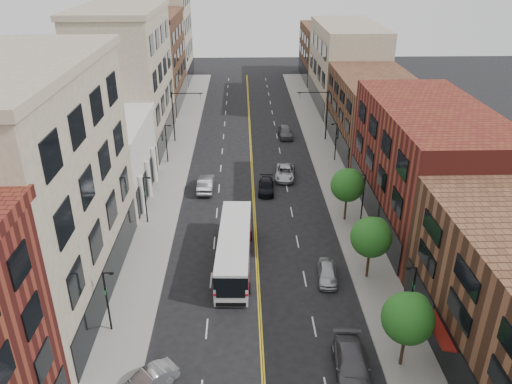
{
  "coord_description": "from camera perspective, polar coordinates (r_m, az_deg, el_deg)",
  "views": [
    {
      "loc": [
        -1.18,
        -20.84,
        25.42
      ],
      "look_at": [
        0.03,
        20.76,
        5.0
      ],
      "focal_mm": 35.0,
      "sensor_mm": 36.0,
      "label": 1
    }
  ],
  "objects": [
    {
      "name": "sidewalk_left",
      "position": [
        61.96,
        -9.7,
        1.59
      ],
      "size": [
        4.0,
        110.0,
        0.15
      ],
      "primitive_type": "cube",
      "color": "gray",
      "rests_on": "ground"
    },
    {
      "name": "sidewalk_right",
      "position": [
        62.34,
        8.82,
        1.81
      ],
      "size": [
        4.0,
        110.0,
        0.15
      ],
      "primitive_type": "cube",
      "color": "gray",
      "rests_on": "ground"
    },
    {
      "name": "bldg_l_tanoffice",
      "position": [
        40.81,
        -24.3,
        -0.06
      ],
      "size": [
        10.0,
        22.0,
        18.0
      ],
      "primitive_type": "cube",
      "color": "gray",
      "rests_on": "ground"
    },
    {
      "name": "bldg_l_white",
      "position": [
        58.28,
        -17.31,
        3.34
      ],
      "size": [
        10.0,
        14.0,
        8.0
      ],
      "primitive_type": "cube",
      "color": "silver",
      "rests_on": "ground"
    },
    {
      "name": "bldg_l_far_a",
      "position": [
        72.52,
        -14.55,
        12.23
      ],
      "size": [
        10.0,
        20.0,
        18.0
      ],
      "primitive_type": "cube",
      "color": "gray",
      "rests_on": "ground"
    },
    {
      "name": "bldg_l_far_b",
      "position": [
        92.01,
        -11.9,
        14.36
      ],
      "size": [
        10.0,
        20.0,
        15.0
      ],
      "primitive_type": "cube",
      "color": "brown",
      "rests_on": "ground"
    },
    {
      "name": "bldg_l_far_c",
      "position": [
        109.11,
        -10.47,
        17.6
      ],
      "size": [
        10.0,
        16.0,
        20.0
      ],
      "primitive_type": "cube",
      "color": "gray",
      "rests_on": "ground"
    },
    {
      "name": "bldg_r_mid",
      "position": [
        52.14,
        18.9,
        2.79
      ],
      "size": [
        10.0,
        22.0,
        12.0
      ],
      "primitive_type": "cube",
      "color": "maroon",
      "rests_on": "ground"
    },
    {
      "name": "bldg_r_far_a",
      "position": [
        71.29,
        13.35,
        8.78
      ],
      "size": [
        10.0,
        20.0,
        10.0
      ],
      "primitive_type": "cube",
      "color": "brown",
      "rests_on": "ground"
    },
    {
      "name": "bldg_r_far_b",
      "position": [
        90.62,
        10.26,
        14.0
      ],
      "size": [
        10.0,
        22.0,
        14.0
      ],
      "primitive_type": "cube",
      "color": "gray",
      "rests_on": "ground"
    },
    {
      "name": "bldg_r_far_c",
      "position": [
        110.2,
        8.16,
        15.47
      ],
      "size": [
        10.0,
        18.0,
        11.0
      ],
      "primitive_type": "cube",
      "color": "brown",
      "rests_on": "ground"
    },
    {
      "name": "tree_r_1",
      "position": [
        34.43,
        17.09,
        -13.45
      ],
      "size": [
        3.4,
        3.4,
        5.59
      ],
      "color": "black",
      "rests_on": "sidewalk_right"
    },
    {
      "name": "tree_r_2",
      "position": [
        42.24,
        13.12,
        -4.9
      ],
      "size": [
        3.4,
        3.4,
        5.59
      ],
      "color": "black",
      "rests_on": "sidewalk_right"
    },
    {
      "name": "tree_r_3",
      "position": [
        50.82,
        10.5,
        0.89
      ],
      "size": [
        3.4,
        3.4,
        5.59
      ],
      "color": "black",
      "rests_on": "sidewalk_right"
    },
    {
      "name": "lamp_l_1",
      "position": [
        37.84,
        -16.62,
        -11.56
      ],
      "size": [
        0.81,
        0.55,
        5.05
      ],
      "color": "black",
      "rests_on": "sidewalk_left"
    },
    {
      "name": "lamp_l_2",
      "position": [
        51.09,
        -12.51,
        -0.6
      ],
      "size": [
        0.81,
        0.55,
        5.05
      ],
      "color": "black",
      "rests_on": "sidewalk_left"
    },
    {
      "name": "lamp_l_3",
      "position": [
        65.59,
        -10.18,
        5.69
      ],
      "size": [
        0.81,
        0.55,
        5.05
      ],
      "color": "black",
      "rests_on": "sidewalk_left"
    },
    {
      "name": "lamp_r_1",
      "position": [
        38.51,
        17.37,
        -10.93
      ],
      "size": [
        0.81,
        0.55,
        5.05
      ],
      "color": "black",
      "rests_on": "sidewalk_right"
    },
    {
      "name": "lamp_r_2",
      "position": [
        51.6,
        12.11,
        -0.29
      ],
      "size": [
        0.81,
        0.55,
        5.05
      ],
      "color": "black",
      "rests_on": "sidewalk_right"
    },
    {
      "name": "lamp_r_3",
      "position": [
        65.98,
        9.09,
        5.9
      ],
      "size": [
        0.81,
        0.55,
        5.05
      ],
      "color": "black",
      "rests_on": "sidewalk_right"
    },
    {
      "name": "signal_mast_left",
      "position": [
        72.48,
        -8.91,
        9.16
      ],
      "size": [
        4.49,
        0.18,
        7.2
      ],
      "color": "black",
      "rests_on": "sidewalk_left"
    },
    {
      "name": "signal_mast_right",
      "position": [
        72.82,
        7.56,
        9.33
      ],
      "size": [
        4.49,
        0.18,
        7.2
      ],
      "color": "black",
      "rests_on": "sidewalk_right"
    },
    {
      "name": "city_bus",
      "position": [
        44.0,
        -2.49,
        -6.29
      ],
      "size": [
        3.34,
        12.46,
        3.18
      ],
      "rotation": [
        0.0,
        0.0,
        -0.04
      ],
      "color": "silver",
      "rests_on": "ground"
    },
    {
      "name": "car_angle_b",
      "position": [
        34.55,
        -12.29,
        -20.4
      ],
      "size": [
        3.97,
        3.74,
        1.33
      ],
      "primitive_type": "imported",
      "rotation": [
        0.0,
        0.0,
        -0.85
      ],
      "color": "#B9BBC1",
      "rests_on": "ground"
    },
    {
      "name": "car_parked_mid",
      "position": [
        35.12,
        10.89,
        -18.95
      ],
      "size": [
        2.62,
        5.73,
        1.63
      ],
      "primitive_type": "imported",
      "rotation": [
        0.0,
        0.0,
        -0.06
      ],
      "color": "#4E4E53",
      "rests_on": "ground"
    },
    {
      "name": "car_parked_far",
      "position": [
        43.17,
        8.16,
        -9.14
      ],
      "size": [
        1.99,
        4.11,
        1.35
      ],
      "primitive_type": "imported",
      "rotation": [
        0.0,
        0.0,
        -0.1
      ],
      "color": "#AAAEB2",
      "rests_on": "ground"
    },
    {
      "name": "car_lane_behind",
      "position": [
        58.13,
        -5.77,
        0.96
      ],
      "size": [
        1.81,
        5.01,
        1.64
      ],
      "primitive_type": "imported",
      "rotation": [
        0.0,
        0.0,
        3.13
      ],
      "color": "#4F4F54",
      "rests_on": "ground"
    },
    {
      "name": "car_lane_a",
      "position": [
        57.57,
        1.17,
        0.64
      ],
      "size": [
        2.07,
        4.55,
        1.29
      ],
      "primitive_type": "imported",
      "rotation": [
        0.0,
        0.0,
        -0.06
      ],
      "color": "black",
      "rests_on": "ground"
    },
    {
      "name": "car_lane_b",
      "position": [
        61.14,
        3.33,
        2.24
      ],
      "size": [
        2.94,
        5.31,
        1.41
      ],
      "primitive_type": "imported",
      "rotation": [
        0.0,
        0.0,
        -0.12
      ],
      "color": "#AEB0B6",
      "rests_on": "ground"
    },
    {
      "name": "car_lane_c",
      "position": [
        74.83,
        3.37,
        6.89
      ],
      "size": [
        2.12,
        4.9,
        1.65
      ],
      "primitive_type": "imported",
      "rotation": [
        0.0,
        0.0,
        0.04
      ],
      "color": "#535358",
      "rests_on": "ground"
    }
  ]
}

